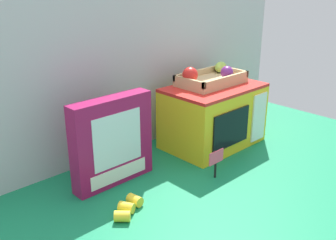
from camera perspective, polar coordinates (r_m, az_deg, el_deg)
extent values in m
plane|color=#147A4C|center=(1.48, 1.62, -5.73)|extent=(1.70, 1.70, 0.00)
cube|color=#B7BABF|center=(1.53, -4.11, 6.91)|extent=(1.61, 0.03, 0.59)
cube|color=yellow|center=(1.57, 6.61, 0.45)|extent=(0.39, 0.25, 0.23)
cube|color=red|center=(1.54, 6.80, 4.75)|extent=(0.39, 0.25, 0.01)
cube|color=black|center=(1.46, 9.27, -1.25)|extent=(0.20, 0.01, 0.14)
cube|color=white|center=(1.60, 13.21, 0.41)|extent=(0.09, 0.01, 0.20)
cube|color=tan|center=(1.56, 6.38, 5.66)|extent=(0.27, 0.16, 0.02)
cube|color=tan|center=(1.51, 8.59, 5.91)|extent=(0.27, 0.01, 0.02)
cube|color=tan|center=(1.60, 4.36, 6.94)|extent=(0.27, 0.01, 0.02)
cube|color=tan|center=(1.46, 3.09, 5.63)|extent=(0.01, 0.16, 0.02)
cube|color=tan|center=(1.65, 9.35, 7.16)|extent=(0.01, 0.16, 0.02)
sphere|color=#72287F|center=(1.57, 8.74, 6.93)|extent=(0.05, 0.05, 0.05)
sphere|color=red|center=(1.49, 3.27, 6.65)|extent=(0.06, 0.06, 0.06)
ellipsoid|color=#9EC647|center=(1.67, 7.74, 7.72)|extent=(0.08, 0.07, 0.04)
cube|color=#99144C|center=(1.27, -8.20, -3.11)|extent=(0.29, 0.06, 0.30)
cube|color=silver|center=(1.24, -7.38, -2.92)|extent=(0.18, 0.00, 0.18)
cube|color=white|center=(1.30, -7.14, -7.84)|extent=(0.22, 0.00, 0.05)
cylinder|color=black|center=(1.35, 6.96, -7.32)|extent=(0.01, 0.01, 0.06)
cube|color=#F44C6B|center=(1.32, 7.12, -5.43)|extent=(0.07, 0.00, 0.05)
cylinder|color=yellow|center=(1.20, -4.91, -11.68)|extent=(0.04, 0.05, 0.03)
cylinder|color=yellow|center=(1.17, -6.13, -12.67)|extent=(0.05, 0.05, 0.03)
cylinder|color=yellow|center=(1.13, -6.74, -13.88)|extent=(0.05, 0.05, 0.03)
sphere|color=red|center=(1.86, 12.60, 0.46)|extent=(0.06, 0.06, 0.06)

